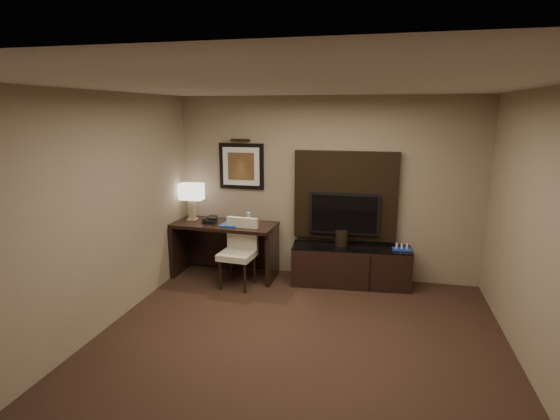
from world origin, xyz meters
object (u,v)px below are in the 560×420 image
(credenza, at_px, (351,266))
(desk_phone, at_px, (210,220))
(water_bottle, at_px, (249,218))
(ice_bucket, at_px, (341,238))
(minibar_tray, at_px, (402,247))
(desk_chair, at_px, (237,254))
(tv, at_px, (344,214))
(desk, at_px, (225,250))
(table_lamp, at_px, (192,201))

(credenza, height_order, desk_phone, desk_phone)
(desk_phone, height_order, water_bottle, water_bottle)
(water_bottle, distance_m, ice_bucket, 1.40)
(desk_phone, bearing_deg, ice_bucket, -2.42)
(minibar_tray, bearing_deg, credenza, 179.74)
(credenza, height_order, desk_chair, desk_chair)
(credenza, xyz_separation_m, tv, (-0.13, 0.17, 0.73))
(desk_chair, bearing_deg, tv, 27.62)
(desk_chair, xyz_separation_m, ice_bucket, (1.43, 0.47, 0.20))
(credenza, xyz_separation_m, desk_phone, (-2.11, -0.10, 0.59))
(tv, bearing_deg, desk, -172.26)
(credenza, relative_size, desk_phone, 8.81)
(tv, relative_size, water_bottle, 5.74)
(credenza, relative_size, desk_chair, 1.72)
(credenza, bearing_deg, table_lamp, 174.99)
(table_lamp, bearing_deg, credenza, -0.61)
(tv, height_order, desk_chair, tv)
(desk_chair, height_order, ice_bucket, desk_chair)
(desk_chair, distance_m, ice_bucket, 1.52)
(tv, distance_m, ice_bucket, 0.36)
(water_bottle, height_order, minibar_tray, water_bottle)
(desk, xyz_separation_m, desk_chair, (0.32, -0.37, 0.07))
(ice_bucket, bearing_deg, tv, 83.16)
(credenza, bearing_deg, desk_phone, 178.34)
(credenza, relative_size, ice_bucket, 8.05)
(desk, height_order, minibar_tray, desk)
(tv, relative_size, ice_bucket, 4.79)
(desk, xyz_separation_m, water_bottle, (0.37, 0.05, 0.50))
(desk_phone, bearing_deg, water_bottle, 1.77)
(desk_phone, bearing_deg, desk_chair, -38.53)
(table_lamp, bearing_deg, desk_chair, -27.97)
(desk, bearing_deg, table_lamp, 173.46)
(water_bottle, bearing_deg, desk, -172.18)
(desk, xyz_separation_m, minibar_tray, (2.59, 0.07, 0.21))
(credenza, xyz_separation_m, ice_bucket, (-0.15, 0.03, 0.39))
(table_lamp, relative_size, ice_bucket, 2.83)
(table_lamp, distance_m, ice_bucket, 2.35)
(desk, height_order, tv, tv)
(credenza, relative_size, minibar_tray, 6.57)
(tv, distance_m, minibar_tray, 0.93)
(table_lamp, distance_m, minibar_tray, 3.19)
(desk_phone, distance_m, ice_bucket, 1.98)
(desk, distance_m, table_lamp, 0.91)
(desk_chair, distance_m, desk_phone, 0.74)
(desk_chair, relative_size, desk_phone, 5.11)
(ice_bucket, bearing_deg, credenza, -12.04)
(tv, distance_m, desk_phone, 2.00)
(desk, bearing_deg, ice_bucket, 6.52)
(desk_phone, distance_m, water_bottle, 0.59)
(desk_chair, relative_size, ice_bucket, 4.67)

